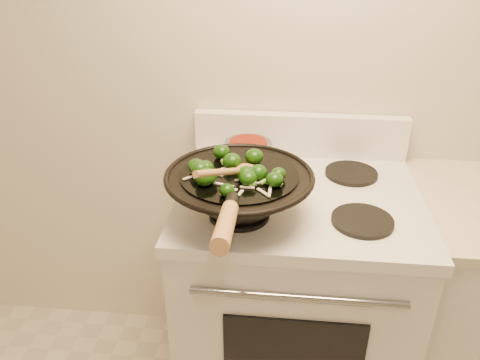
# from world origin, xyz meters

# --- Properties ---
(stove) EXTENTS (0.78, 0.67, 1.08)m
(stove) POSITION_xyz_m (-0.20, 1.17, 0.47)
(stove) COLOR white
(stove) RESTS_ON ground
(wok) EXTENTS (0.43, 0.71, 0.25)m
(wok) POSITION_xyz_m (-0.38, 1.01, 1.01)
(wok) COLOR black
(wok) RESTS_ON stove
(stirfry) EXTENTS (0.28, 0.28, 0.05)m
(stirfry) POSITION_xyz_m (-0.40, 1.00, 1.08)
(stirfry) COLOR #133908
(stirfry) RESTS_ON wok
(wooden_spoon) EXTENTS (0.15, 0.30, 0.13)m
(wooden_spoon) POSITION_xyz_m (-0.38, 0.96, 1.10)
(wooden_spoon) COLOR #AD7944
(wooden_spoon) RESTS_ON wok
(saucepan) EXTENTS (0.17, 0.27, 0.10)m
(saucepan) POSITION_xyz_m (-0.38, 1.32, 0.98)
(saucepan) COLOR gray
(saucepan) RESTS_ON stove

